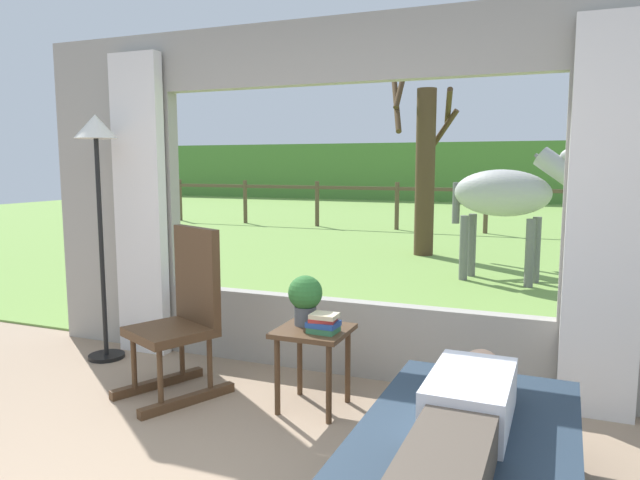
{
  "coord_description": "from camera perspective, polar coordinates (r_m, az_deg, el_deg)",
  "views": [
    {
      "loc": [
        1.41,
        -1.69,
        1.54
      ],
      "look_at": [
        0.0,
        1.8,
        1.05
      ],
      "focal_mm": 32.81,
      "sensor_mm": 36.0,
      "label": 1
    }
  ],
  "objects": [
    {
      "name": "floor_lamp_left",
      "position": [
        4.82,
        -20.91,
        7.0
      ],
      "size": [
        0.32,
        0.32,
        1.91
      ],
      "color": "black",
      "rests_on": "ground_plane"
    },
    {
      "name": "pasture_fence_line",
      "position": [
        13.31,
        15.9,
        3.73
      ],
      "size": [
        16.1,
        0.1,
        1.1
      ],
      "color": "brown",
      "rests_on": "outdoor_pasture_lawn"
    },
    {
      "name": "back_wall_with_window",
      "position": [
        4.2,
        2.35,
        3.45
      ],
      "size": [
        5.2,
        0.12,
        2.55
      ],
      "color": "#9E998E",
      "rests_on": "ground_plane"
    },
    {
      "name": "curtain_panel_left",
      "position": [
        4.92,
        -17.13,
        3.14
      ],
      "size": [
        0.44,
        0.1,
        2.4
      ],
      "primitive_type": "cube",
      "color": "silver",
      "rests_on": "ground_plane"
    },
    {
      "name": "reclining_person",
      "position": [
        2.53,
        13.83,
        -16.54
      ],
      "size": [
        0.35,
        1.43,
        0.22
      ],
      "rotation": [
        0.0,
        0.0,
        -0.02
      ],
      "color": "silver",
      "rests_on": "recliner_sofa"
    },
    {
      "name": "horse",
      "position": [
        7.84,
        17.88,
        4.26
      ],
      "size": [
        1.82,
        0.79,
        1.73
      ],
      "rotation": [
        0.0,
        0.0,
        -1.77
      ],
      "color": "#B2B2AD",
      "rests_on": "outdoor_pasture_lawn"
    },
    {
      "name": "outdoor_pasture_lawn",
      "position": [
        14.99,
        16.48,
        1.28
      ],
      "size": [
        36.0,
        21.68,
        0.02
      ],
      "primitive_type": "cube",
      "color": "#759E47",
      "rests_on": "ground_plane"
    },
    {
      "name": "curtain_panel_right",
      "position": [
        3.83,
        26.12,
        1.57
      ],
      "size": [
        0.44,
        0.1,
        2.4
      ],
      "primitive_type": "cube",
      "color": "silver",
      "rests_on": "ground_plane"
    },
    {
      "name": "distant_hill_ridge",
      "position": [
        24.73,
        18.83,
        6.26
      ],
      "size": [
        36.0,
        2.0,
        2.4
      ],
      "primitive_type": "cube",
      "color": "#518439",
      "rests_on": "ground_plane"
    },
    {
      "name": "potted_plant",
      "position": [
        3.73,
        -1.44,
        -5.56
      ],
      "size": [
        0.22,
        0.22,
        0.32
      ],
      "color": "#4C5156",
      "rests_on": "side_table"
    },
    {
      "name": "pasture_tree",
      "position": [
        9.89,
        10.14,
        7.21
      ],
      "size": [
        1.2,
        1.23,
        3.35
      ],
      "color": "#4C3823",
      "rests_on": "outdoor_pasture_lawn"
    },
    {
      "name": "side_table",
      "position": [
        3.72,
        -0.65,
        -10.02
      ],
      "size": [
        0.44,
        0.44,
        0.52
      ],
      "color": "#4C331E",
      "rests_on": "ground_plane"
    },
    {
      "name": "rocking_chair",
      "position": [
        4.05,
        -13.14,
        -7.0
      ],
      "size": [
        0.7,
        0.81,
        1.12
      ],
      "rotation": [
        0.0,
        0.0,
        -0.43
      ],
      "color": "#4C331E",
      "rests_on": "ground_plane"
    },
    {
      "name": "book_stack",
      "position": [
        3.59,
        0.34,
        -8.13
      ],
      "size": [
        0.19,
        0.16,
        0.12
      ],
      "color": "#337247",
      "rests_on": "side_table"
    }
  ]
}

